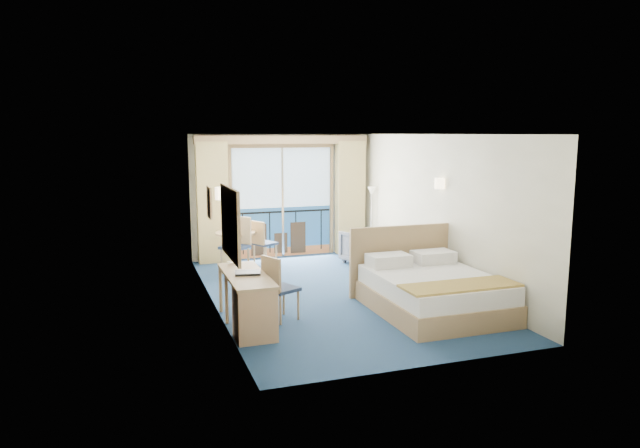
{
  "coord_description": "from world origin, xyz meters",
  "views": [
    {
      "loc": [
        -3.23,
        -8.88,
        2.71
      ],
      "look_at": [
        -0.15,
        0.2,
        1.19
      ],
      "focal_mm": 32.0,
      "sensor_mm": 36.0,
      "label": 1
    }
  ],
  "objects_px": {
    "armchair": "(363,247)",
    "table_chair_a": "(262,240)",
    "bed": "(431,290)",
    "desk": "(253,306)",
    "desk_chair": "(277,284)",
    "round_table": "(236,241)",
    "table_chair_b": "(237,241)",
    "floor_lamp": "(372,204)",
    "nightstand": "(428,273)"
  },
  "relations": [
    {
      "from": "round_table",
      "to": "nightstand",
      "type": "bearing_deg",
      "value": -40.98
    },
    {
      "from": "desk_chair",
      "to": "table_chair_b",
      "type": "relative_size",
      "value": 0.89
    },
    {
      "from": "armchair",
      "to": "table_chair_b",
      "type": "relative_size",
      "value": 0.71
    },
    {
      "from": "desk_chair",
      "to": "table_chair_b",
      "type": "distance_m",
      "value": 3.14
    },
    {
      "from": "nightstand",
      "to": "table_chair_a",
      "type": "xyz_separation_m",
      "value": [
        -2.44,
        2.6,
        0.28
      ]
    },
    {
      "from": "bed",
      "to": "table_chair_a",
      "type": "height_order",
      "value": "bed"
    },
    {
      "from": "round_table",
      "to": "table_chair_b",
      "type": "height_order",
      "value": "table_chair_b"
    },
    {
      "from": "table_chair_b",
      "to": "nightstand",
      "type": "bearing_deg",
      "value": 8.44
    },
    {
      "from": "table_chair_a",
      "to": "table_chair_b",
      "type": "relative_size",
      "value": 0.85
    },
    {
      "from": "round_table",
      "to": "table_chair_b",
      "type": "bearing_deg",
      "value": -95.87
    },
    {
      "from": "nightstand",
      "to": "desk",
      "type": "height_order",
      "value": "desk"
    },
    {
      "from": "desk",
      "to": "table_chair_a",
      "type": "height_order",
      "value": "table_chair_a"
    },
    {
      "from": "nightstand",
      "to": "floor_lamp",
      "type": "xyz_separation_m",
      "value": [
        0.09,
        2.73,
        0.93
      ]
    },
    {
      "from": "nightstand",
      "to": "floor_lamp",
      "type": "height_order",
      "value": "floor_lamp"
    },
    {
      "from": "desk_chair",
      "to": "table_chair_a",
      "type": "height_order",
      "value": "desk_chair"
    },
    {
      "from": "desk",
      "to": "bed",
      "type": "bearing_deg",
      "value": 4.06
    },
    {
      "from": "desk",
      "to": "armchair",
      "type": "bearing_deg",
      "value": 48.78
    },
    {
      "from": "floor_lamp",
      "to": "desk_chair",
      "type": "xyz_separation_m",
      "value": [
        -3.12,
        -3.7,
        -0.62
      ]
    },
    {
      "from": "bed",
      "to": "floor_lamp",
      "type": "height_order",
      "value": "floor_lamp"
    },
    {
      "from": "armchair",
      "to": "round_table",
      "type": "relative_size",
      "value": 0.95
    },
    {
      "from": "armchair",
      "to": "desk_chair",
      "type": "xyz_separation_m",
      "value": [
        -2.67,
        -3.08,
        0.2
      ]
    },
    {
      "from": "desk_chair",
      "to": "round_table",
      "type": "xyz_separation_m",
      "value": [
        0.05,
        3.57,
        0.01
      ]
    },
    {
      "from": "floor_lamp",
      "to": "table_chair_b",
      "type": "height_order",
      "value": "floor_lamp"
    },
    {
      "from": "desk_chair",
      "to": "floor_lamp",
      "type": "bearing_deg",
      "value": -64.42
    },
    {
      "from": "table_chair_a",
      "to": "table_chair_b",
      "type": "distance_m",
      "value": 0.75
    },
    {
      "from": "bed",
      "to": "desk",
      "type": "bearing_deg",
      "value": -175.94
    },
    {
      "from": "desk",
      "to": "table_chair_b",
      "type": "height_order",
      "value": "table_chair_b"
    },
    {
      "from": "desk",
      "to": "desk_chair",
      "type": "xyz_separation_m",
      "value": [
        0.47,
        0.51,
        0.13
      ]
    },
    {
      "from": "bed",
      "to": "armchair",
      "type": "xyz_separation_m",
      "value": [
        0.3,
        3.38,
        0.02
      ]
    },
    {
      "from": "table_chair_a",
      "to": "armchair",
      "type": "bearing_deg",
      "value": -131.65
    },
    {
      "from": "nightstand",
      "to": "desk",
      "type": "relative_size",
      "value": 0.3
    },
    {
      "from": "armchair",
      "to": "desk",
      "type": "bearing_deg",
      "value": 26.6
    },
    {
      "from": "floor_lamp",
      "to": "round_table",
      "type": "bearing_deg",
      "value": -177.52
    },
    {
      "from": "table_chair_b",
      "to": "table_chair_a",
      "type": "bearing_deg",
      "value": 80.35
    },
    {
      "from": "bed",
      "to": "floor_lamp",
      "type": "bearing_deg",
      "value": 79.29
    },
    {
      "from": "bed",
      "to": "round_table",
      "type": "distance_m",
      "value": 4.52
    },
    {
      "from": "armchair",
      "to": "floor_lamp",
      "type": "bearing_deg",
      "value": -148.02
    },
    {
      "from": "floor_lamp",
      "to": "desk",
      "type": "distance_m",
      "value": 5.59
    },
    {
      "from": "nightstand",
      "to": "round_table",
      "type": "relative_size",
      "value": 0.6
    },
    {
      "from": "desk",
      "to": "desk_chair",
      "type": "distance_m",
      "value": 0.7
    },
    {
      "from": "desk",
      "to": "table_chair_b",
      "type": "relative_size",
      "value": 1.48
    },
    {
      "from": "table_chair_b",
      "to": "round_table",
      "type": "bearing_deg",
      "value": 128.01
    },
    {
      "from": "bed",
      "to": "table_chair_a",
      "type": "distance_m",
      "value": 4.27
    },
    {
      "from": "desk",
      "to": "round_table",
      "type": "xyz_separation_m",
      "value": [
        0.52,
        4.08,
        0.13
      ]
    },
    {
      "from": "armchair",
      "to": "table_chair_a",
      "type": "height_order",
      "value": "table_chair_a"
    },
    {
      "from": "armchair",
      "to": "floor_lamp",
      "type": "distance_m",
      "value": 1.13
    },
    {
      "from": "desk",
      "to": "round_table",
      "type": "distance_m",
      "value": 4.11
    },
    {
      "from": "nightstand",
      "to": "desk",
      "type": "bearing_deg",
      "value": -157.08
    },
    {
      "from": "floor_lamp",
      "to": "table_chair_b",
      "type": "xyz_separation_m",
      "value": [
        -3.12,
        -0.57,
        -0.56
      ]
    },
    {
      "from": "desk",
      "to": "table_chair_b",
      "type": "xyz_separation_m",
      "value": [
        0.47,
        3.64,
        0.2
      ]
    }
  ]
}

